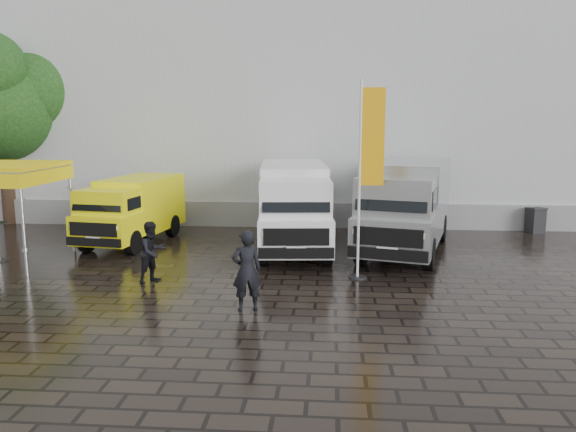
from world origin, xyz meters
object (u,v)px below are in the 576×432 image
object	(u,v)px
van_white	(294,208)
flagpole	(367,169)
van_silver	(406,208)
wheelie_bin	(535,220)
person_front	(247,271)
van_yellow	(132,211)
person_tent	(152,252)

from	to	relation	value
van_white	flagpole	size ratio (longest dim) A/B	1.21
flagpole	van_silver	bearing A→B (deg)	65.50
wheelie_bin	van_white	bearing A→B (deg)	-176.75
flagpole	wheelie_bin	world-z (taller)	flagpole
person_front	wheelie_bin	bearing A→B (deg)	-151.92
van_yellow	van_white	distance (m)	5.67
person_front	person_tent	xyz separation A→B (m)	(-2.82, 2.06, -0.11)
van_white	wheelie_bin	distance (m)	9.67
flagpole	person_front	world-z (taller)	flagpole
van_white	person_front	bearing A→B (deg)	-100.92
van_yellow	person_tent	xyz separation A→B (m)	(2.18, -4.59, -0.31)
person_front	van_yellow	bearing A→B (deg)	-70.00
wheelie_bin	person_front	size ratio (longest dim) A/B	0.52
van_yellow	van_white	size ratio (longest dim) A/B	0.76
van_silver	wheelie_bin	distance (m)	6.45
van_white	flagpole	xyz separation A→B (m)	(2.14, -3.31, 1.58)
flagpole	person_front	distance (m)	4.47
van_white	wheelie_bin	world-z (taller)	van_white
wheelie_bin	person_tent	world-z (taller)	person_tent
person_front	person_tent	distance (m)	3.49
van_silver	flagpole	world-z (taller)	flagpole
van_white	van_silver	world-z (taller)	van_silver
wheelie_bin	flagpole	bearing A→B (deg)	-153.13
van_yellow	person_front	distance (m)	8.33
van_silver	person_tent	world-z (taller)	van_silver
person_front	van_white	bearing A→B (deg)	-112.91
van_silver	flagpole	size ratio (longest dim) A/B	1.26
van_silver	flagpole	bearing A→B (deg)	-99.08
van_yellow	van_white	world-z (taller)	van_white
van_white	person_front	distance (m)	6.21
flagpole	person_front	xyz separation A→B (m)	(-2.78, -2.85, -2.04)
flagpole	wheelie_bin	size ratio (longest dim) A/B	5.47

